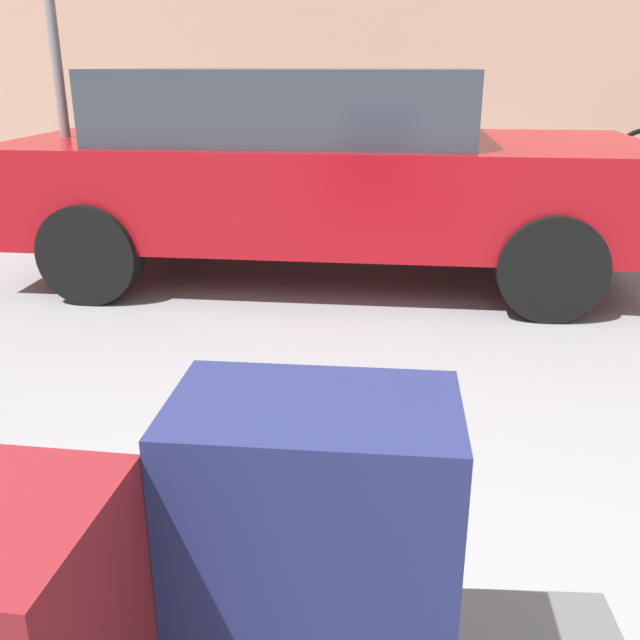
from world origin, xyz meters
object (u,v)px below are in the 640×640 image
at_px(suitcase_black_rear_left, 107,621).
at_px(parked_car, 319,168).
at_px(no_parking_sign, 57,62).
at_px(bollard_kerb_near, 553,183).
at_px(suitcase_navy_center, 315,598).

height_order(suitcase_black_rear_left, parked_car, parked_car).
relative_size(parked_car, no_parking_sign, 1.87).
xyz_separation_m(suitcase_black_rear_left, bollard_kerb_near, (2.38, 5.94, -0.11)).
xyz_separation_m(suitcase_navy_center, no_parking_sign, (-2.00, 4.18, 0.78)).
distance_m(suitcase_black_rear_left, parked_car, 4.01).
relative_size(parked_car, bollard_kerb_near, 6.05).
distance_m(suitcase_black_rear_left, bollard_kerb_near, 6.40).
relative_size(suitcase_black_rear_left, no_parking_sign, 0.22).
distance_m(parked_car, no_parking_sign, 1.93).
bearing_deg(no_parking_sign, parked_car, -0.86).
height_order(suitcase_navy_center, bollard_kerb_near, suitcase_navy_center).
relative_size(suitcase_black_rear_left, parked_car, 0.12).
xyz_separation_m(suitcase_navy_center, bollard_kerb_near, (1.98, 6.10, -0.31)).
xyz_separation_m(suitcase_navy_center, suitcase_black_rear_left, (-0.40, 0.15, -0.21)).
xyz_separation_m(suitcase_navy_center, parked_car, (-0.20, 4.15, 0.08)).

